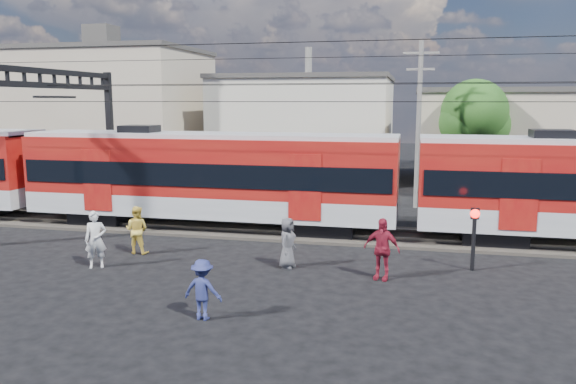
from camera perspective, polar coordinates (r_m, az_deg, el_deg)
name	(u,v)px	position (r m, az deg, el deg)	size (l,w,h in m)	color
ground	(203,294)	(16.70, -8.60, -10.24)	(120.00, 120.00, 0.00)	black
track_bed	(272,230)	(24.01, -1.68, -3.93)	(70.00, 3.40, 0.12)	#2D2823
rail_near	(267,232)	(23.28, -2.14, -4.06)	(70.00, 0.12, 0.12)	#59544C
rail_far	(276,224)	(24.69, -1.25, -3.27)	(70.00, 0.12, 0.12)	#59544C
commuter_train	(214,174)	(24.34, -7.52, 1.78)	(50.30, 3.08, 4.17)	black
catenary	(83,110)	(26.87, -20.09, 7.85)	(70.00, 9.30, 7.52)	black
building_west	(105,112)	(44.88, -18.05, 7.71)	(14.28, 10.20, 9.30)	tan
building_midwest	(308,126)	(42.41, 2.06, 6.74)	(12.24, 12.24, 7.30)	#B9B4A2
building_mideast	(545,138)	(39.57, 24.69, 4.99)	(16.32, 10.20, 6.30)	tan
utility_pole_mid	(419,120)	(29.66, 13.13, 7.09)	(1.80, 0.24, 8.50)	slate
tree_near	(478,117)	(32.92, 18.71, 7.27)	(3.82, 3.64, 6.72)	#382619
pedestrian_a	(96,240)	(19.86, -18.95, -4.59)	(0.70, 0.46, 1.92)	silver
pedestrian_b	(137,230)	(21.26, -15.11, -3.73)	(0.86, 0.67, 1.76)	gold
pedestrian_c	(203,290)	(14.67, -8.67, -9.77)	(1.02, 0.59, 1.58)	navy
pedestrian_d	(382,249)	(17.80, 9.49, -5.72)	(1.15, 0.48, 1.96)	maroon
pedestrian_e	(287,243)	(18.81, -0.06, -5.18)	(0.83, 0.54, 1.71)	#454549
crossing_signal	(474,227)	(19.32, 18.40, -3.42)	(0.31, 0.31, 2.11)	black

